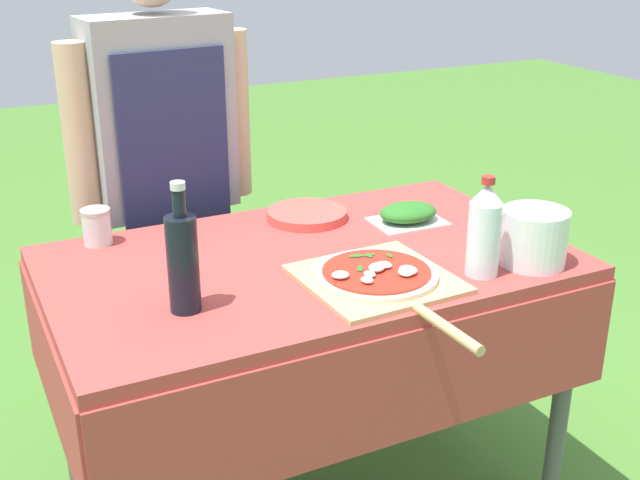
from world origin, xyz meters
name	(u,v)px	position (x,y,z in m)	size (l,w,h in m)	color
prep_table	(309,293)	(0.00, 0.00, 0.70)	(1.31, 0.80, 0.80)	#A83D38
person_cook	(164,164)	(-0.19, 0.60, 0.91)	(0.57, 0.23, 1.54)	#4C4C51
pizza_on_peel	(379,278)	(0.08, -0.22, 0.81)	(0.35, 0.56, 0.05)	tan
oil_bottle	(183,261)	(-0.37, -0.15, 0.92)	(0.07, 0.07, 0.29)	black
water_bottle	(484,229)	(0.33, -0.28, 0.91)	(0.08, 0.08, 0.25)	silver
herb_container	(408,214)	(0.35, 0.10, 0.83)	(0.20, 0.15, 0.06)	silver
mixing_tub	(534,237)	(0.48, -0.28, 0.87)	(0.16, 0.16, 0.14)	silver
plate_stack	(307,215)	(0.11, 0.25, 0.81)	(0.23, 0.23, 0.02)	#DB4C42
sauce_jar	(97,229)	(-0.46, 0.32, 0.84)	(0.08, 0.08, 0.10)	silver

